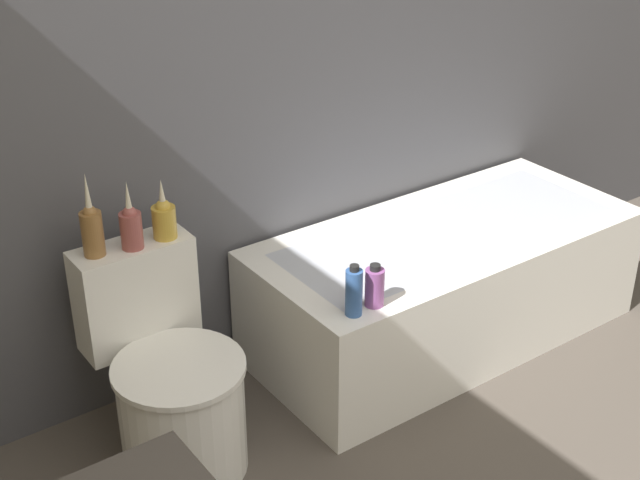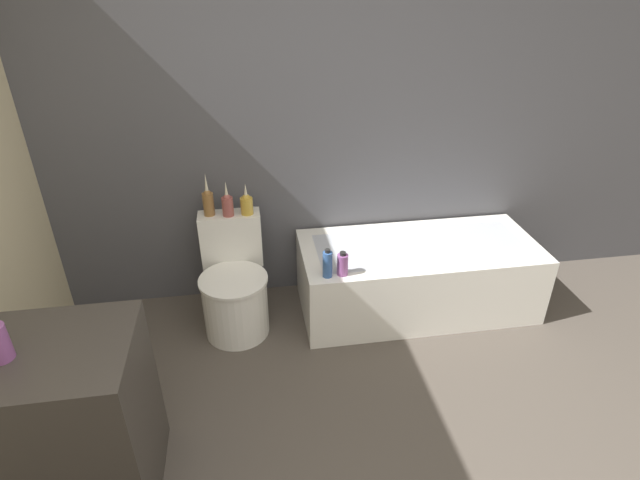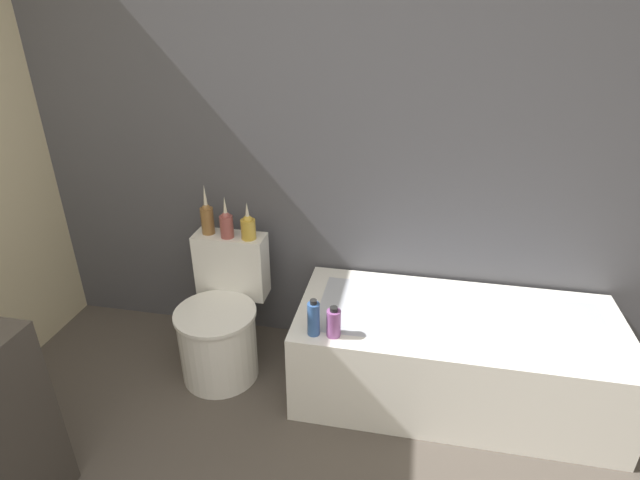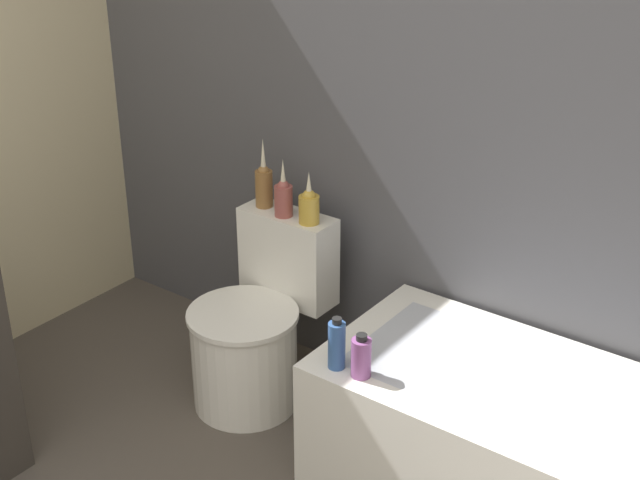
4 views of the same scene
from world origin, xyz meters
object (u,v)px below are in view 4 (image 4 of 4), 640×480
bathtub (554,461)px  toilet (255,332)px  shampoo_bottle_tall (337,345)px  vase_gold (264,184)px  vase_bronze (309,205)px  vase_silver (283,197)px  shampoo_bottle_short (361,357)px

bathtub → toilet: toilet is taller
shampoo_bottle_tall → toilet: bearing=156.6°
toilet → vase_gold: (-0.12, 0.22, 0.53)m
vase_bronze → toilet: bearing=-121.0°
bathtub → vase_gold: bearing=171.9°
vase_silver → shampoo_bottle_short: vase_silver is taller
vase_silver → vase_bronze: size_ratio=1.12×
shampoo_bottle_tall → shampoo_bottle_short: (0.09, 0.01, -0.02)m
shampoo_bottle_short → vase_silver: bearing=146.8°
bathtub → shampoo_bottle_short: (-0.58, -0.26, 0.31)m
vase_gold → vase_silver: bearing=-12.5°
toilet → vase_bronze: (0.12, 0.20, 0.51)m
vase_gold → vase_bronze: 0.24m
vase_gold → shampoo_bottle_tall: size_ratio=1.52×
bathtub → toilet: (-1.25, -0.02, 0.04)m
bathtub → vase_bronze: (-1.13, 0.17, 0.55)m
toilet → shampoo_bottle_tall: toilet is taller
bathtub → vase_silver: 1.38m
toilet → vase_bronze: vase_bronze is taller
vase_silver → bathtub: bearing=-7.7°
shampoo_bottle_short → vase_bronze: bearing=141.0°
shampoo_bottle_tall → vase_gold: bearing=145.9°
vase_bronze → shampoo_bottle_short: 0.74m
vase_gold → bathtub: bearing=-8.1°
toilet → vase_gold: 0.59m
vase_gold → vase_silver: (0.12, -0.03, -0.02)m
bathtub → shampoo_bottle_tall: (-0.68, -0.27, 0.33)m
bathtub → toilet: size_ratio=2.19×
toilet → vase_silver: bearing=90.0°
vase_silver → shampoo_bottle_tall: (0.57, -0.44, -0.23)m
vase_bronze → vase_gold: bearing=175.0°
bathtub → toilet: 1.25m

